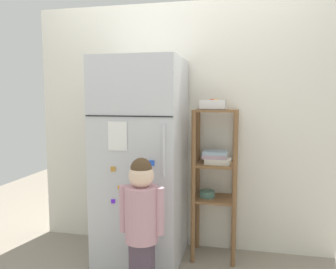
{
  "coord_description": "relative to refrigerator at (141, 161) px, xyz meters",
  "views": [
    {
      "loc": [
        0.52,
        -2.54,
        1.32
      ],
      "look_at": [
        -0.04,
        0.02,
        1.03
      ],
      "focal_mm": 36.0,
      "sensor_mm": 36.0,
      "label": 1
    }
  ],
  "objects": [
    {
      "name": "ground_plane",
      "position": [
        0.25,
        -0.02,
        -0.81
      ],
      "size": [
        6.0,
        6.0,
        0.0
      ],
      "primitive_type": "plane",
      "color": "gray"
    },
    {
      "name": "kitchen_wall_back",
      "position": [
        0.25,
        0.34,
        0.25
      ],
      "size": [
        2.62,
        0.03,
        2.12
      ],
      "primitive_type": "cube",
      "color": "silver",
      "rests_on": "ground"
    },
    {
      "name": "refrigerator",
      "position": [
        0.0,
        0.0,
        0.0
      ],
      "size": [
        0.65,
        0.66,
        1.62
      ],
      "color": "silver",
      "rests_on": "ground"
    },
    {
      "name": "child_standing",
      "position": [
        0.16,
        -0.51,
        -0.25
      ],
      "size": [
        0.3,
        0.22,
        0.94
      ],
      "color": "#524352",
      "rests_on": "ground"
    },
    {
      "name": "pantry_shelf_unit",
      "position": [
        0.58,
        0.16,
        -0.08
      ],
      "size": [
        0.35,
        0.31,
        1.23
      ],
      "color": "brown",
      "rests_on": "ground"
    },
    {
      "name": "fruit_bin",
      "position": [
        0.56,
        0.16,
        0.45
      ],
      "size": [
        0.21,
        0.16,
        0.08
      ],
      "color": "white",
      "rests_on": "pantry_shelf_unit"
    }
  ]
}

